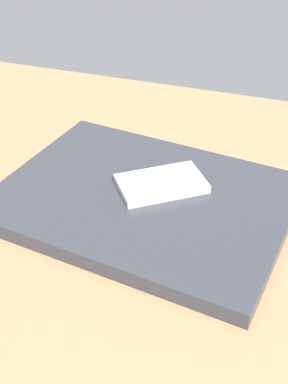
{
  "coord_description": "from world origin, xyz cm",
  "views": [
    {
      "loc": [
        23.96,
        -40.8,
        38.86
      ],
      "look_at": [
        8.09,
        4.59,
        5.0
      ],
      "focal_mm": 47.03,
      "sensor_mm": 36.0,
      "label": 1
    }
  ],
  "objects": [
    {
      "name": "cell_phone_on_laptop",
      "position": [
        9.61,
        6.46,
        5.36
      ],
      "size": [
        11.75,
        10.99,
        1.11
      ],
      "color": "silver",
      "rests_on": "laptop_closed"
    },
    {
      "name": "desk_surface",
      "position": [
        0.0,
        0.0,
        1.5
      ],
      "size": [
        120.0,
        80.0,
        3.0
      ],
      "primitive_type": "cube",
      "color": "#9E7751",
      "rests_on": "ground"
    },
    {
      "name": "laptop_closed",
      "position": [
        8.09,
        4.59,
        3.92
      ],
      "size": [
        36.22,
        29.06,
        1.84
      ],
      "primitive_type": "cube",
      "rotation": [
        0.0,
        0.0,
        -0.13
      ],
      "color": "#33353D",
      "rests_on": "desk_surface"
    }
  ]
}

